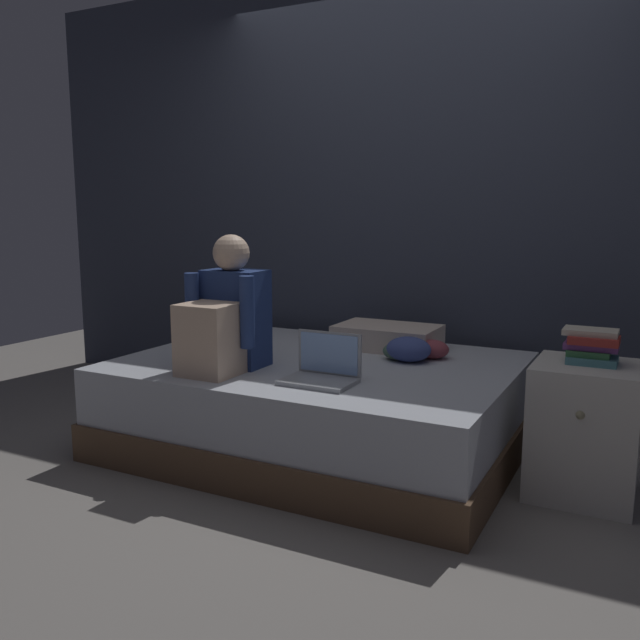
# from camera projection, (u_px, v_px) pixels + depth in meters

# --- Properties ---
(ground_plane) EXTENTS (8.00, 8.00, 0.00)m
(ground_plane) POSITION_uv_depth(u_px,v_px,m) (328.00, 473.00, 3.19)
(ground_plane) COLOR gray
(wall_back) EXTENTS (5.60, 0.10, 2.70)m
(wall_back) POSITION_uv_depth(u_px,v_px,m) (417.00, 191.00, 4.02)
(wall_back) COLOR #383D4C
(wall_back) RESTS_ON ground_plane
(bed) EXTENTS (2.00, 1.50, 0.47)m
(bed) POSITION_uv_depth(u_px,v_px,m) (319.00, 404.00, 3.51)
(bed) COLOR brown
(bed) RESTS_ON ground_plane
(nightstand) EXTENTS (0.44, 0.46, 0.59)m
(nightstand) POSITION_uv_depth(u_px,v_px,m) (584.00, 430.00, 2.91)
(nightstand) COLOR beige
(nightstand) RESTS_ON ground_plane
(person_sitting) EXTENTS (0.39, 0.44, 0.66)m
(person_sitting) POSITION_uv_depth(u_px,v_px,m) (226.00, 319.00, 3.24)
(person_sitting) COLOR navy
(person_sitting) RESTS_ON bed
(laptop) EXTENTS (0.32, 0.23, 0.22)m
(laptop) POSITION_uv_depth(u_px,v_px,m) (323.00, 370.00, 3.03)
(laptop) COLOR #9EA0A5
(laptop) RESTS_ON bed
(pillow) EXTENTS (0.56, 0.36, 0.13)m
(pillow) POSITION_uv_depth(u_px,v_px,m) (388.00, 337.00, 3.76)
(pillow) COLOR beige
(pillow) RESTS_ON bed
(book_stack) EXTENTS (0.23, 0.17, 0.15)m
(book_stack) POSITION_uv_depth(u_px,v_px,m) (592.00, 346.00, 2.87)
(book_stack) COLOR teal
(book_stack) RESTS_ON nightstand
(clothes_pile) EXTENTS (0.32, 0.30, 0.13)m
(clothes_pile) POSITION_uv_depth(u_px,v_px,m) (413.00, 350.00, 3.46)
(clothes_pile) COLOR #8E3D47
(clothes_pile) RESTS_ON bed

